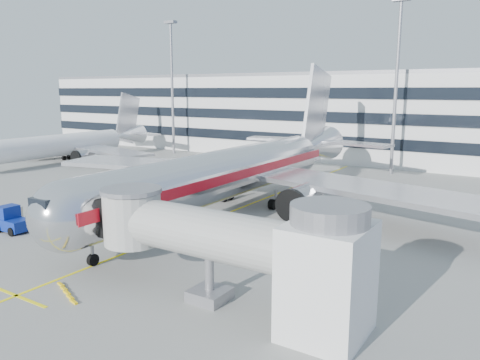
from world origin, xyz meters
The scene contains 15 objects.
ground centered at (0.00, 0.00, 0.00)m, with size 180.00×180.00×0.00m, color gray.
lead_in_line centered at (0.00, 10.00, 0.01)m, with size 0.25×70.00×0.01m, color #FFEC0D.
stop_bar centered at (0.00, -14.00, 0.01)m, with size 6.00×0.25×0.01m, color #FFEC0D.
main_jet centered at (0.00, 11.72, 4.23)m, with size 50.95×48.70×16.06m.
jet_bridge centered at (12.18, -8.00, 3.87)m, with size 17.80×4.50×7.00m.
terminal centered at (0.00, 57.95, 7.80)m, with size 150.00×24.25×15.60m.
light_mast_west centered at (-35.00, 42.00, 14.88)m, with size 2.40×1.20×25.45m.
light_mast_centre centered at (8.00, 42.00, 14.88)m, with size 2.40×1.20×25.45m.
second_jet centered at (-43.11, 22.80, 3.18)m, with size 38.21×36.52×12.04m.
belt_loader centered at (-9.92, 1.10, 0.71)m, with size 5.38×2.56×2.52m.
baggage_tug centered at (-12.79, -6.27, 1.01)m, with size 3.11×2.01×2.33m.
cargo_container_left centered at (-15.62, -4.50, 0.74)m, with size 1.65×1.65×1.47m.
cargo_container_right centered at (-16.40, 1.81, 0.90)m, with size 2.16×2.16×1.79m.
cargo_container_front centered at (-9.85, -0.94, 0.94)m, with size 2.08×2.08×1.86m.
ramp_worker centered at (-4.53, -0.93, 0.94)m, with size 0.69×0.45×1.88m, color #A4DE17.
Camera 1 is at (26.34, -29.37, 12.61)m, focal length 35.00 mm.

